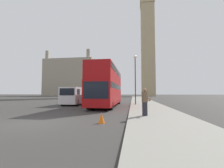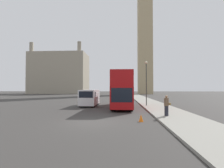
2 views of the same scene
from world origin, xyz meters
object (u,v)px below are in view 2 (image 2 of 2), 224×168
object	(u,v)px
clock_tower	(145,18)
white_van	(90,97)
pedestrian	(166,106)
red_double_decker_bus	(122,88)
street_lamp	(146,77)

from	to	relation	value
clock_tower	white_van	distance (m)	67.90
pedestrian	clock_tower	bearing A→B (deg)	84.09
red_double_decker_bus	white_van	distance (m)	5.06
white_van	pedestrian	world-z (taller)	white_van
white_van	street_lamp	distance (m)	8.59
white_van	pedestrian	size ratio (longest dim) A/B	3.08
clock_tower	pedestrian	bearing A→B (deg)	-95.91
white_van	street_lamp	world-z (taller)	street_lamp
clock_tower	street_lamp	world-z (taller)	clock_tower
white_van	street_lamp	size ratio (longest dim) A/B	0.88
red_double_decker_bus	pedestrian	size ratio (longest dim) A/B	6.27
pedestrian	street_lamp	world-z (taller)	street_lamp
red_double_decker_bus	street_lamp	distance (m)	4.00
pedestrian	street_lamp	xyz separation A→B (m)	(-0.44, 9.28, 3.14)
red_double_decker_bus	street_lamp	world-z (taller)	street_lamp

